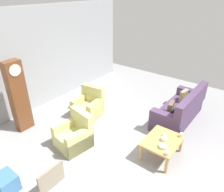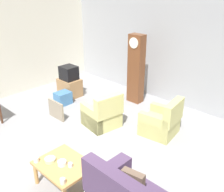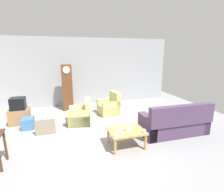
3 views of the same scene
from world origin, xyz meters
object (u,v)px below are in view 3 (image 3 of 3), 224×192
at_px(coffee_table_wood, 126,132).
at_px(tv_stand_cabinet, 20,116).
at_px(framed_picture_leaning, 45,127).
at_px(cup_cream_tall, 144,131).
at_px(armchair_olive_near, 81,116).
at_px(storage_box_blue, 28,123).
at_px(cup_white_porcelain, 116,135).
at_px(armchair_olive_far, 109,107).
at_px(grandfather_clock, 67,88).
at_px(bowl_white_stacked, 127,129).
at_px(bowl_shallow_green, 120,132).
at_px(couch_floral, 175,124).
at_px(tv_crt, 18,103).
at_px(cup_blue_rimmed, 131,128).

xyz_separation_m(coffee_table_wood, tv_stand_cabinet, (-3.12, 2.57, -0.13)).
relative_size(framed_picture_leaning, cup_cream_tall, 6.20).
xyz_separation_m(armchair_olive_near, storage_box_blue, (-1.77, 0.10, -0.12)).
height_order(coffee_table_wood, cup_white_porcelain, cup_white_porcelain).
distance_m(armchair_olive_far, coffee_table_wood, 2.65).
bearing_deg(grandfather_clock, coffee_table_wood, -69.88).
distance_m(tv_stand_cabinet, bowl_white_stacked, 4.08).
relative_size(tv_stand_cabinet, framed_picture_leaning, 1.13).
bearing_deg(bowl_shallow_green, cup_white_porcelain, -132.22).
relative_size(coffee_table_wood, cup_white_porcelain, 10.44).
relative_size(couch_floral, framed_picture_leaning, 3.53).
distance_m(couch_floral, bowl_white_stacked, 1.75).
xyz_separation_m(tv_crt, cup_white_porcelain, (2.73, -2.87, -0.24)).
relative_size(tv_stand_cabinet, cup_white_porcelain, 7.40).
bearing_deg(armchair_olive_near, tv_stand_cabinet, 163.24).
relative_size(armchair_olive_far, tv_stand_cabinet, 1.35).
height_order(tv_stand_cabinet, storage_box_blue, tv_stand_cabinet).
distance_m(framed_picture_leaning, cup_blue_rimmed, 2.70).
height_order(armchair_olive_near, cup_blue_rimmed, armchair_olive_near).
xyz_separation_m(tv_stand_cabinet, cup_white_porcelain, (2.73, -2.87, 0.25)).
relative_size(armchair_olive_far, grandfather_clock, 0.45).
bearing_deg(couch_floral, armchair_olive_near, 147.91).
bearing_deg(cup_white_porcelain, armchair_olive_far, 77.12).
relative_size(storage_box_blue, cup_white_porcelain, 4.81).
bearing_deg(bowl_white_stacked, grandfather_clock, 110.01).
xyz_separation_m(grandfather_clock, framed_picture_leaning, (-0.83, -2.30, -0.77)).
height_order(grandfather_clock, cup_white_porcelain, grandfather_clock).
height_order(cup_blue_rimmed, bowl_shallow_green, cup_blue_rimmed).
height_order(grandfather_clock, cup_cream_tall, grandfather_clock).
xyz_separation_m(tv_stand_cabinet, bowl_white_stacked, (3.12, -2.61, 0.24)).
relative_size(couch_floral, cup_white_porcelain, 23.02).
xyz_separation_m(armchair_olive_near, bowl_white_stacked, (1.00, -1.97, 0.21)).
relative_size(coffee_table_wood, bowl_white_stacked, 6.33).
relative_size(coffee_table_wood, cup_blue_rimmed, 12.22).
bearing_deg(storage_box_blue, grandfather_clock, 48.68).
bearing_deg(couch_floral, storage_box_blue, 158.06).
bearing_deg(couch_floral, framed_picture_leaning, 163.66).
distance_m(coffee_table_wood, tv_stand_cabinet, 4.05).
relative_size(couch_floral, armchair_olive_far, 2.30).
bearing_deg(armchair_olive_far, tv_stand_cabinet, -178.99).
height_order(armchair_olive_near, bowl_white_stacked, armchair_olive_near).
distance_m(armchair_olive_far, bowl_white_stacked, 2.69).
bearing_deg(armchair_olive_far, bowl_white_stacked, -95.81).
bearing_deg(cup_blue_rimmed, bowl_white_stacked, -154.51).
relative_size(armchair_olive_near, cup_blue_rimmed, 11.71).
bearing_deg(cup_white_porcelain, storage_box_blue, 135.51).
bearing_deg(bowl_shallow_green, cup_blue_rimmed, 21.55).
distance_m(armchair_olive_far, cup_white_porcelain, 3.02).
distance_m(armchair_olive_far, tv_stand_cabinet, 3.40).
relative_size(storage_box_blue, cup_blue_rimmed, 5.63).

